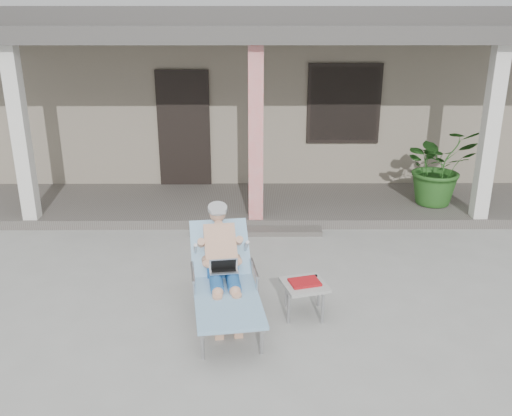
{
  "coord_description": "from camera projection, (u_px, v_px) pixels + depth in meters",
  "views": [
    {
      "loc": [
        -0.05,
        -5.83,
        3.11
      ],
      "look_at": [
        -0.01,
        0.6,
        0.85
      ],
      "focal_mm": 38.0,
      "sensor_mm": 36.0,
      "label": 1
    }
  ],
  "objects": [
    {
      "name": "house",
      "position": [
        255.0,
        86.0,
        12.1
      ],
      "size": [
        10.4,
        5.4,
        3.3
      ],
      "color": "gray",
      "rests_on": "ground"
    },
    {
      "name": "porch_deck",
      "position": [
        256.0,
        204.0,
        9.33
      ],
      "size": [
        10.0,
        2.0,
        0.15
      ],
      "primitive_type": "cube",
      "color": "#605B56",
      "rests_on": "ground"
    },
    {
      "name": "porch_step",
      "position": [
        256.0,
        231.0,
        8.26
      ],
      "size": [
        2.0,
        0.3,
        0.07
      ],
      "primitive_type": "cube",
      "color": "#605B56",
      "rests_on": "ground"
    },
    {
      "name": "porch_overhang",
      "position": [
        255.0,
        40.0,
        8.38
      ],
      "size": [
        10.0,
        2.3,
        2.85
      ],
      "color": "silver",
      "rests_on": "porch_deck"
    },
    {
      "name": "ground",
      "position": [
        257.0,
        291.0,
        6.53
      ],
      "size": [
        60.0,
        60.0,
        0.0
      ],
      "primitive_type": "plane",
      "color": "#9E9E99",
      "rests_on": "ground"
    },
    {
      "name": "potted_palm",
      "position": [
        438.0,
        166.0,
        8.95
      ],
      "size": [
        1.35,
        1.23,
        1.3
      ],
      "primitive_type": "imported",
      "rotation": [
        0.0,
        0.0,
        0.21
      ],
      "color": "#26591E",
      "rests_on": "porch_deck"
    },
    {
      "name": "lounger",
      "position": [
        223.0,
        254.0,
        5.83
      ],
      "size": [
        0.9,
        1.83,
        1.15
      ],
      "rotation": [
        0.0,
        0.0,
        0.14
      ],
      "color": "#B7B7BC",
      "rests_on": "ground"
    },
    {
      "name": "side_table",
      "position": [
        305.0,
        286.0,
        5.9
      ],
      "size": [
        0.56,
        0.56,
        0.41
      ],
      "rotation": [
        0.0,
        0.0,
        0.27
      ],
      "color": "#A4A4A0",
      "rests_on": "ground"
    }
  ]
}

